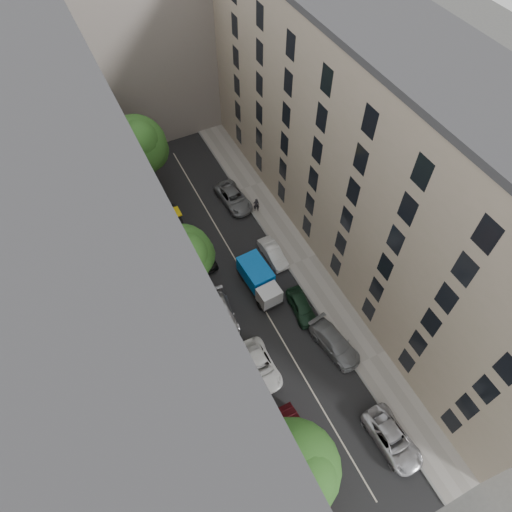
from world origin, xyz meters
TOP-DOWN VIEW (x-y plane):
  - ground at (0.00, 0.00)m, footprint 120.00×120.00m
  - road_surface at (0.00, 0.00)m, footprint 8.00×44.00m
  - sidewalk_left at (-5.50, 0.00)m, footprint 3.00×44.00m
  - sidewalk_right at (5.50, 0.00)m, footprint 3.00×44.00m
  - building_left at (-11.00, 0.00)m, footprint 8.00×44.00m
  - building_right at (11.00, 0.00)m, footprint 8.00×44.00m
  - building_endcap at (0.00, 28.00)m, footprint 18.00×12.00m
  - tarp_truck at (0.60, -0.87)m, footprint 2.29×5.19m
  - car_left_0 at (-3.60, -17.06)m, footprint 2.02×4.09m
  - car_left_1 at (-2.80, -13.40)m, footprint 1.42×3.97m
  - car_left_2 at (-2.80, -7.80)m, footprint 2.26×4.80m
  - car_left_3 at (-3.60, -2.20)m, footprint 2.35×4.95m
  - car_left_4 at (-2.80, 4.27)m, footprint 2.07×4.14m
  - car_left_5 at (-3.60, 9.56)m, footprint 1.42×3.99m
  - car_right_0 at (3.16, -17.00)m, footprint 2.50×5.14m
  - car_right_1 at (3.49, -8.80)m, footprint 2.76×5.23m
  - car_right_2 at (2.80, -4.60)m, footprint 2.02×4.16m
  - car_right_3 at (3.28, 1.60)m, footprint 1.48×3.97m
  - car_right_4 at (2.94, 9.72)m, footprint 2.68×5.20m
  - tree_near at (-4.84, -16.37)m, footprint 5.92×5.73m
  - tree_mid at (-5.16, 0.82)m, footprint 5.22×4.94m
  - tree_far at (-4.50, 14.52)m, footprint 5.99×5.82m
  - lamp_post at (-4.20, -5.37)m, footprint 0.36×0.36m
  - pedestrian at (4.50, 7.57)m, footprint 0.71×0.60m

SIDE VIEW (x-z plane):
  - ground at x=0.00m, z-range 0.00..0.00m
  - road_surface at x=0.00m, z-range 0.00..0.02m
  - sidewalk_left at x=-5.50m, z-range 0.00..0.15m
  - sidewalk_right at x=5.50m, z-range 0.00..0.15m
  - car_right_3 at x=3.28m, z-range 0.00..1.29m
  - car_left_1 at x=-2.80m, z-range 0.00..1.30m
  - car_left_5 at x=-3.60m, z-range 0.00..1.31m
  - car_left_2 at x=-2.80m, z-range 0.00..1.33m
  - car_left_0 at x=-3.60m, z-range 0.00..1.34m
  - car_left_4 at x=-2.80m, z-range 0.00..1.35m
  - car_right_2 at x=2.80m, z-range 0.00..1.37m
  - car_left_3 at x=-3.60m, z-range 0.00..1.39m
  - car_right_4 at x=2.94m, z-range 0.00..1.40m
  - car_right_0 at x=3.16m, z-range 0.00..1.41m
  - car_right_1 at x=3.49m, z-range 0.00..1.45m
  - pedestrian at x=4.50m, z-range 0.15..1.79m
  - tarp_truck at x=0.60m, z-range 0.12..2.47m
  - lamp_post at x=-4.20m, z-range 0.87..6.45m
  - tree_near at x=-4.84m, z-range 1.29..9.59m
  - tree_mid at x=-5.16m, z-range 1.65..10.39m
  - tree_far at x=-4.50m, z-range 1.65..11.10m
  - building_endcap at x=0.00m, z-range 0.00..18.00m
  - building_left at x=-11.00m, z-range 0.00..20.00m
  - building_right at x=11.00m, z-range 0.00..20.00m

